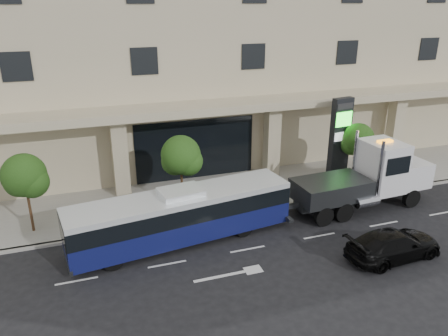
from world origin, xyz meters
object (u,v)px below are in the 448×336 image
object	(u,v)px
city_bus	(182,215)
black_sedan	(394,244)
signage_pylon	(340,140)
tow_truck	(368,178)

from	to	relation	value
city_bus	black_sedan	distance (m)	10.22
black_sedan	city_bus	bearing A→B (deg)	58.52
city_bus	signage_pylon	world-z (taller)	signage_pylon
city_bus	signage_pylon	size ratio (longest dim) A/B	2.05
city_bus	signage_pylon	distance (m)	12.22
city_bus	tow_truck	distance (m)	11.17
signage_pylon	city_bus	bearing A→B (deg)	-168.97
city_bus	signage_pylon	xyz separation A→B (m)	(11.44, 3.99, 1.54)
tow_truck	signage_pylon	bearing A→B (deg)	82.26
black_sedan	signage_pylon	bearing A→B (deg)	-19.45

